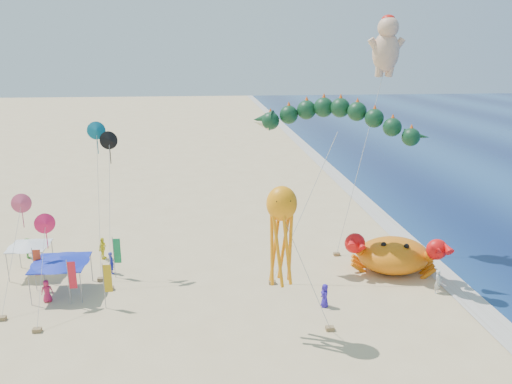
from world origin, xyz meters
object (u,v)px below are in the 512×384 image
Objects in this scene: dragon_kite at (336,124)px; octopus_kite at (282,228)px; canopy_white at (29,244)px; crab_inflatable at (394,254)px; canopy_blue at (60,260)px; cherub_kite at (386,45)px.

dragon_kite is 1.39× the size of octopus_kite.
canopy_white is (-22.36, 2.00, -8.84)m from dragon_kite.
crab_inflatable reaches higher than canopy_blue.
crab_inflatable is at bearing -5.05° from dragon_kite.
canopy_white is at bearing 133.00° from canopy_blue.
crab_inflatable is 0.81× the size of octopus_kite.
cherub_kite is 4.91× the size of canopy_blue.
canopy_blue is at bearing -164.29° from cherub_kite.
crab_inflatable is 1.90× the size of canopy_blue.
octopus_kite is 20.49m from canopy_white.
dragon_kite is 10.56m from octopus_kite.
crab_inflatable is 27.31m from canopy_white.
cherub_kite is at bearing 46.18° from dragon_kite.
cherub_kite reaches higher than octopus_kite.
crab_inflatable is 2.46× the size of canopy_white.
cherub_kite is at bearing 52.82° from octopus_kite.
octopus_kite is 3.04× the size of canopy_white.
crab_inflatable reaches higher than canopy_white.
canopy_blue is 1.29× the size of canopy_white.
crab_inflatable is at bearing 2.25° from canopy_blue.
cherub_kite is (0.47, 5.95, 15.26)m from crab_inflatable.
canopy_white is (-27.19, 2.43, 1.02)m from crab_inflatable.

